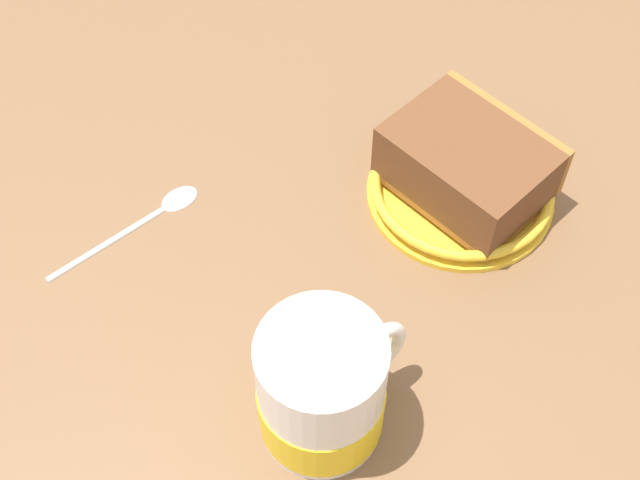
{
  "coord_description": "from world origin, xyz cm",
  "views": [
    {
      "loc": [
        36.26,
        4.37,
        52.1
      ],
      "look_at": [
        2.81,
        -5.04,
        3.0
      ],
      "focal_mm": 49.35,
      "sensor_mm": 36.0,
      "label": 1
    }
  ],
  "objects_px": {
    "small_plate": "(461,188)",
    "teaspoon": "(155,212)",
    "tea_mug": "(323,392)",
    "cake_slice": "(468,163)"
  },
  "relations": [
    {
      "from": "small_plate",
      "to": "teaspoon",
      "type": "height_order",
      "value": "small_plate"
    },
    {
      "from": "tea_mug",
      "to": "teaspoon",
      "type": "xyz_separation_m",
      "value": [
        -0.12,
        -0.16,
        -0.04
      ]
    },
    {
      "from": "small_plate",
      "to": "teaspoon",
      "type": "relative_size",
      "value": 1.25
    },
    {
      "from": "cake_slice",
      "to": "teaspoon",
      "type": "relative_size",
      "value": 1.24
    },
    {
      "from": "small_plate",
      "to": "tea_mug",
      "type": "height_order",
      "value": "tea_mug"
    },
    {
      "from": "small_plate",
      "to": "tea_mug",
      "type": "xyz_separation_m",
      "value": [
        0.2,
        -0.05,
        0.03
      ]
    },
    {
      "from": "cake_slice",
      "to": "teaspoon",
      "type": "height_order",
      "value": "cake_slice"
    },
    {
      "from": "small_plate",
      "to": "cake_slice",
      "type": "height_order",
      "value": "cake_slice"
    },
    {
      "from": "small_plate",
      "to": "tea_mug",
      "type": "bearing_deg",
      "value": -14.0
    },
    {
      "from": "cake_slice",
      "to": "teaspoon",
      "type": "bearing_deg",
      "value": -69.39
    }
  ]
}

